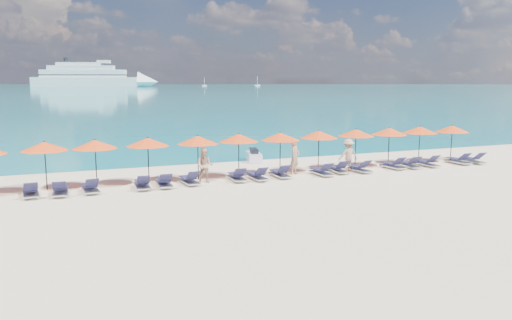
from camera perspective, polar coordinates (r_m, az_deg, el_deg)
name	(u,v)px	position (r m, az deg, el deg)	size (l,w,h in m)	color
ground	(282,198)	(21.40, 3.01, -4.33)	(1400.00, 1400.00, 0.00)	beige
sea	(61,86)	(678.95, -21.38, 7.90)	(1600.00, 1300.00, 0.01)	#1FA9B2
cruise_ship	(97,78)	(541.13, -17.72, 8.95)	(125.69, 56.45, 34.93)	white
sailboat_near	(257,85)	(597.04, 0.16, 8.56)	(6.34, 2.11, 11.63)	white
sailboat_far	(204,85)	(578.45, -5.92, 8.49)	(5.45, 1.82, 9.99)	white
jetski	(254,156)	(31.20, -0.25, 0.46)	(1.29, 2.26, 0.76)	white
beachgoer_a	(295,157)	(26.63, 4.47, 0.38)	(0.70, 0.46, 1.92)	tan
beachgoer_b	(205,166)	(24.47, -5.88, -0.64)	(0.83, 0.48, 1.71)	tan
beachgoer_c	(348,155)	(28.20, 10.49, 0.59)	(1.15, 0.53, 1.78)	tan
umbrella_2	(44,146)	(24.48, -23.03, 1.44)	(2.10, 2.10, 2.28)	black
umbrella_3	(95,144)	(24.46, -17.92, 1.71)	(2.10, 2.10, 2.28)	black
umbrella_4	(148,142)	(24.74, -12.27, 2.02)	(2.10, 2.10, 2.28)	black
umbrella_5	(198,140)	(25.20, -6.68, 2.29)	(2.10, 2.10, 2.28)	black
umbrella_6	(239,138)	(25.97, -1.99, 2.54)	(2.10, 2.10, 2.28)	black
umbrella_7	(280,137)	(26.62, 2.79, 2.69)	(2.10, 2.10, 2.28)	black
umbrella_8	(319,135)	(27.85, 7.20, 2.91)	(2.10, 2.10, 2.28)	black
umbrella_9	(356,133)	(29.14, 11.36, 3.06)	(2.10, 2.10, 2.28)	black
umbrella_10	(389,131)	(30.44, 15.00, 3.18)	(2.10, 2.10, 2.28)	black
umbrella_11	(420,130)	(31.96, 18.23, 3.30)	(2.10, 2.10, 2.28)	black
umbrella_12	(452,129)	(33.31, 21.51, 3.33)	(2.10, 2.10, 2.28)	black
lounger_3	(31,191)	(23.59, -24.36, -3.29)	(0.75, 1.74, 0.66)	silver
lounger_4	(60,190)	(23.39, -21.46, -3.22)	(0.72, 1.73, 0.66)	silver
lounger_5	(90,187)	(23.51, -18.40, -2.99)	(0.75, 1.74, 0.66)	silver
lounger_6	(142,184)	(23.67, -12.87, -2.67)	(0.71, 1.73, 0.66)	silver
lounger_7	(164,182)	(23.86, -10.45, -2.51)	(0.71, 1.73, 0.66)	silver
lounger_8	(189,180)	(24.29, -7.63, -2.23)	(0.75, 1.74, 0.66)	silver
lounger_9	(237,176)	(24.94, -2.21, -1.87)	(0.73, 1.74, 0.66)	silver
lounger_10	(257,175)	(25.14, 0.15, -1.77)	(0.65, 1.71, 0.66)	silver
lounger_11	(280,173)	(25.84, 2.76, -1.49)	(0.63, 1.70, 0.66)	silver
lounger_12	(321,171)	(26.57, 7.48, -1.27)	(0.66, 1.72, 0.66)	silver
lounger_13	(338,169)	(27.46, 9.36, -0.98)	(0.78, 1.75, 0.66)	silver
lounger_14	(359,168)	(27.89, 11.67, -0.90)	(0.78, 1.75, 0.66)	silver
lounger_15	(393,165)	(29.39, 15.38, -0.54)	(0.66, 1.71, 0.66)	silver
lounger_16	(409,164)	(29.98, 17.13, -0.43)	(0.79, 1.75, 0.66)	silver
lounger_17	(427,163)	(30.82, 18.94, -0.27)	(0.63, 1.70, 0.66)	silver
lounger_18	(458,160)	(32.43, 22.08, -0.01)	(0.63, 1.70, 0.66)	silver
lounger_19	(473,160)	(33.02, 23.53, 0.05)	(0.67, 1.72, 0.66)	silver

